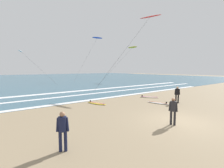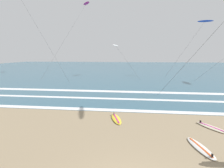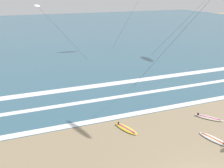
# 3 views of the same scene
# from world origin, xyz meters

# --- Properties ---
(ocean_surface) EXTENTS (140.00, 90.00, 0.01)m
(ocean_surface) POSITION_xyz_m (0.00, 54.02, 0.01)
(ocean_surface) COLOR #386075
(ocean_surface) RESTS_ON ground
(wave_foam_shoreline) EXTENTS (44.44, 0.69, 0.01)m
(wave_foam_shoreline) POSITION_xyz_m (-1.30, 9.42, 0.01)
(wave_foam_shoreline) COLOR white
(wave_foam_shoreline) RESTS_ON ocean_surface
(wave_foam_mid_break) EXTENTS (55.65, 0.65, 0.01)m
(wave_foam_mid_break) POSITION_xyz_m (-1.85, 13.07, 0.01)
(wave_foam_mid_break) COLOR white
(wave_foam_mid_break) RESTS_ON ocean_surface
(wave_foam_outer_break) EXTENTS (54.15, 1.07, 0.01)m
(wave_foam_outer_break) POSITION_xyz_m (-1.17, 16.58, 0.01)
(wave_foam_outer_break) COLOR white
(wave_foam_outer_break) RESTS_ON ocean_surface
(surfboard_foreground_flat) EXTENTS (1.20, 2.18, 0.25)m
(surfboard_foreground_flat) POSITION_xyz_m (-1.20, 7.44, 0.05)
(surfboard_foreground_flat) COLOR yellow
(surfboard_foreground_flat) RESTS_ON ground
(surfboard_near_water) EXTENTS (1.73, 2.05, 0.25)m
(surfboard_near_water) POSITION_xyz_m (5.32, 6.64, 0.05)
(surfboard_near_water) COLOR beige
(surfboard_near_water) RESTS_ON ground
(surfboard_left_pile) EXTENTS (1.07, 2.18, 0.25)m
(surfboard_left_pile) POSITION_xyz_m (3.50, 4.12, 0.05)
(surfboard_left_pile) COLOR silver
(surfboard_left_pile) RESTS_ON ground
(kite_white_low_near) EXTENTS (6.15, 8.19, 7.16)m
(kite_white_low_near) POSITION_xyz_m (-3.40, 33.31, 6.90)
(kite_white_low_near) COLOR white
(kite_white_low_near) RESTS_ON ground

